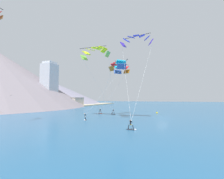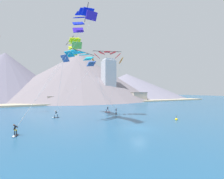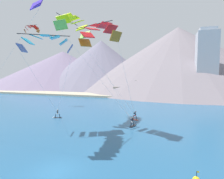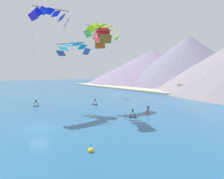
# 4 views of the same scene
# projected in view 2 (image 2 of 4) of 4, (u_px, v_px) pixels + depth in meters

# --- Properties ---
(ground_plane) EXTENTS (400.00, 400.00, 0.00)m
(ground_plane) POSITION_uv_depth(u_px,v_px,m) (139.00, 128.00, 24.93)
(ground_plane) COLOR #23567F
(kitesurfer_near_lead) EXTENTS (1.68, 1.29, 1.66)m
(kitesurfer_near_lead) POSITION_uv_depth(u_px,v_px,m) (107.00, 110.00, 44.12)
(kitesurfer_near_lead) COLOR #E54C33
(kitesurfer_near_lead) RESTS_ON ground
(kitesurfer_near_trail) EXTENTS (1.76, 1.04, 1.68)m
(kitesurfer_near_trail) POSITION_uv_depth(u_px,v_px,m) (55.00, 116.00, 34.58)
(kitesurfer_near_trail) COLOR black
(kitesurfer_near_trail) RESTS_ON ground
(kitesurfer_mid_center) EXTENTS (0.98, 1.77, 1.66)m
(kitesurfer_mid_center) POSITION_uv_depth(u_px,v_px,m) (116.00, 112.00, 40.44)
(kitesurfer_mid_center) COLOR black
(kitesurfer_mid_center) RESTS_ON ground
(kitesurfer_far_left) EXTENTS (0.65, 1.78, 1.73)m
(kitesurfer_far_left) POSITION_uv_depth(u_px,v_px,m) (15.00, 133.00, 20.40)
(kitesurfer_far_left) COLOR black
(kitesurfer_far_left) RESTS_ON ground
(parafoil_kite_near_lead) EXTENTS (7.48, 10.46, 14.31)m
(parafoil_kite_near_lead) POSITION_uv_depth(u_px,v_px,m) (107.00, 56.00, 35.15)
(parafoil_kite_near_lead) COLOR #9F6418
(parafoil_kite_near_trail) EXTENTS (7.60, 9.91, 12.85)m
(parafoil_kite_near_trail) POSITION_uv_depth(u_px,v_px,m) (80.00, 56.00, 29.87)
(parafoil_kite_near_trail) COLOR #34529B
(parafoil_kite_mid_center) EXTENTS (12.24, 8.44, 17.43)m
(parafoil_kite_mid_center) POSITION_uv_depth(u_px,v_px,m) (74.00, 45.00, 36.39)
(parafoil_kite_mid_center) COLOR #80C649
(parafoil_kite_far_left) EXTENTS (11.02, 7.61, 18.66)m
(parafoil_kite_far_left) POSITION_uv_depth(u_px,v_px,m) (83.00, 18.00, 25.85)
(parafoil_kite_far_left) COLOR #3C20B6
(race_marker_buoy) EXTENTS (0.56, 0.56, 1.02)m
(race_marker_buoy) POSITION_uv_depth(u_px,v_px,m) (176.00, 119.00, 31.89)
(race_marker_buoy) COLOR yellow
(race_marker_buoy) RESTS_ON ground
(shoreline_strip) EXTENTS (180.00, 10.00, 0.70)m
(shoreline_strip) POSITION_uv_depth(u_px,v_px,m) (74.00, 103.00, 72.62)
(shoreline_strip) COLOR #BCAD8E
(shoreline_strip) RESTS_ON ground
(shore_building_harbour_front) EXTENTS (10.11, 6.12, 5.58)m
(shore_building_harbour_front) POSITION_uv_depth(u_px,v_px,m) (138.00, 97.00, 90.89)
(shore_building_harbour_front) COLOR #B7AD9E
(shore_building_harbour_front) RESTS_ON ground
(shore_building_promenade_mid) EXTENTS (8.34, 7.06, 6.34)m
(shore_building_promenade_mid) POSITION_uv_depth(u_px,v_px,m) (73.00, 97.00, 77.44)
(shore_building_promenade_mid) COLOR silver
(shore_building_promenade_mid) RESTS_ON ground
(shore_building_quay_east) EXTENTS (7.78, 5.02, 3.82)m
(shore_building_quay_east) POSITION_uv_depth(u_px,v_px,m) (56.00, 100.00, 71.20)
(shore_building_quay_east) COLOR beige
(shore_building_quay_east) RESTS_ON ground
(highrise_tower) EXTENTS (7.00, 7.00, 25.28)m
(highrise_tower) POSITION_uv_depth(u_px,v_px,m) (109.00, 81.00, 88.85)
(highrise_tower) COLOR #A8ADB7
(highrise_tower) RESTS_ON ground
(mountain_peak_west_ridge) EXTENTS (115.33, 115.33, 36.45)m
(mountain_peak_west_ridge) POSITION_uv_depth(u_px,v_px,m) (79.00, 76.00, 120.23)
(mountain_peak_west_ridge) COLOR slate
(mountain_peak_west_ridge) RESTS_ON ground
(mountain_peak_central_summit) EXTENTS (106.95, 106.95, 23.31)m
(mountain_peak_central_summit) POSITION_uv_depth(u_px,v_px,m) (127.00, 86.00, 148.18)
(mountain_peak_central_summit) COLOR slate
(mountain_peak_central_summit) RESTS_ON ground
(mountain_peak_east_shoulder) EXTENTS (82.26, 82.26, 32.16)m
(mountain_peak_east_shoulder) POSITION_uv_depth(u_px,v_px,m) (5.00, 76.00, 100.38)
(mountain_peak_east_shoulder) COLOR slate
(mountain_peak_east_shoulder) RESTS_ON ground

